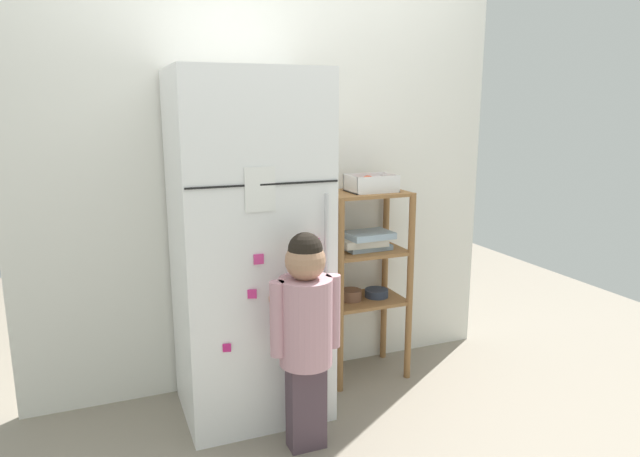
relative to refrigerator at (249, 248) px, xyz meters
The scene contains 6 objects.
ground_plane 0.86m from the refrigerator, ahead, with size 6.00×6.00×0.00m, color gray.
kitchen_wall_back 0.46m from the refrigerator, 55.40° to the left, with size 2.63×0.03×2.17m, color silver.
refrigerator is the anchor object (origin of this frame).
child_standing 0.51m from the refrigerator, 73.49° to the right, with size 0.32×0.24×0.99m.
pantry_shelf_unit 0.71m from the refrigerator, 10.19° to the left, with size 0.45×0.32×1.05m.
fruit_bin 0.77m from the refrigerator, ahead, with size 0.25×0.18×0.09m.
Camera 1 is at (-0.89, -2.56, 1.50)m, focal length 31.84 mm.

